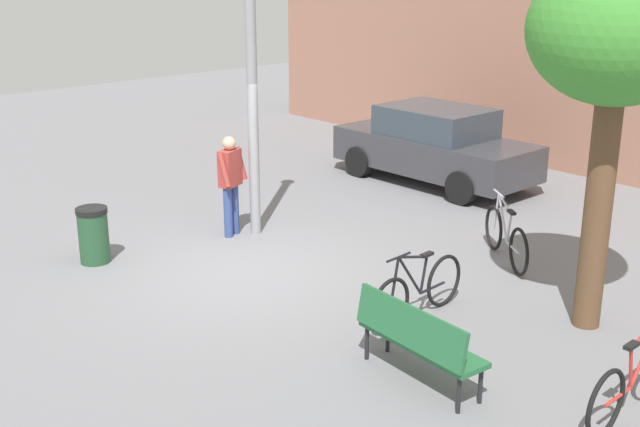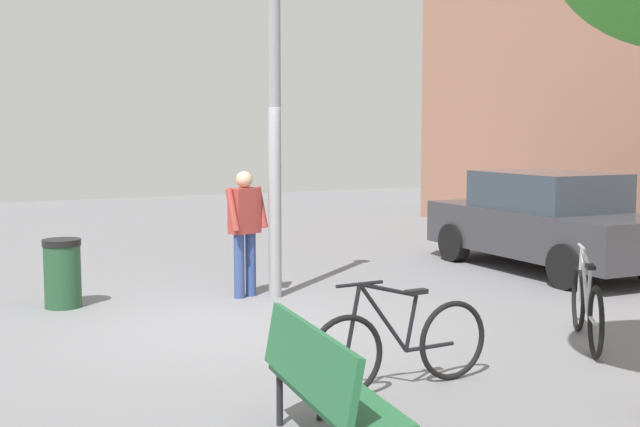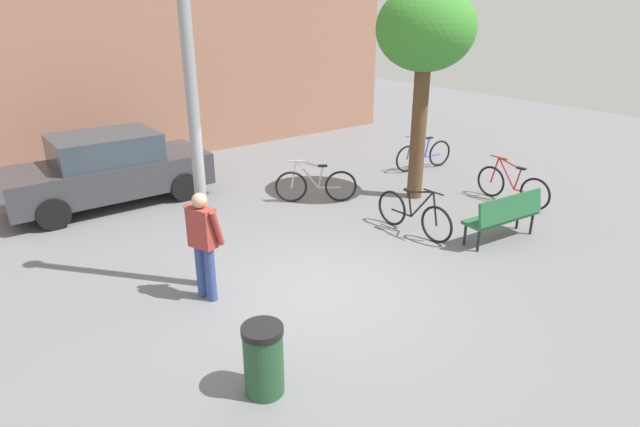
{
  "view_description": "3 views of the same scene",
  "coord_description": "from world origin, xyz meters",
  "px_view_note": "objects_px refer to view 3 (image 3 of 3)",
  "views": [
    {
      "loc": [
        8.86,
        -6.72,
        4.44
      ],
      "look_at": [
        0.72,
        0.77,
        0.9
      ],
      "focal_mm": 45.37,
      "sensor_mm": 36.0,
      "label": 1
    },
    {
      "loc": [
        8.49,
        -2.99,
        2.2
      ],
      "look_at": [
        -0.34,
        1.35,
        1.19
      ],
      "focal_mm": 45.64,
      "sensor_mm": 36.0,
      "label": 2
    },
    {
      "loc": [
        -4.3,
        -5.68,
        4.11
      ],
      "look_at": [
        0.95,
        1.19,
        0.65
      ],
      "focal_mm": 29.5,
      "sensor_mm": 36.0,
      "label": 3
    }
  ],
  "objects_px": {
    "person_by_lamppost": "(203,239)",
    "bicycle_blue": "(423,155)",
    "bicycle_silver": "(316,185)",
    "park_bench": "(505,214)",
    "parked_car_charcoal": "(108,169)",
    "bicycle_red": "(512,186)",
    "plaza_tree": "(425,33)",
    "trash_bin": "(264,360)",
    "bicycle_black": "(414,215)",
    "lamppost": "(193,110)"
  },
  "relations": [
    {
      "from": "plaza_tree",
      "to": "parked_car_charcoal",
      "type": "xyz_separation_m",
      "value": [
        -5.62,
        3.78,
        -2.78
      ]
    },
    {
      "from": "bicycle_red",
      "to": "parked_car_charcoal",
      "type": "height_order",
      "value": "parked_car_charcoal"
    },
    {
      "from": "park_bench",
      "to": "bicycle_black",
      "type": "xyz_separation_m",
      "value": [
        -1.05,
        1.25,
        -0.16
      ]
    },
    {
      "from": "person_by_lamppost",
      "to": "bicycle_silver",
      "type": "relative_size",
      "value": 1.11
    },
    {
      "from": "park_bench",
      "to": "trash_bin",
      "type": "relative_size",
      "value": 1.91
    },
    {
      "from": "park_bench",
      "to": "parked_car_charcoal",
      "type": "relative_size",
      "value": 0.39
    },
    {
      "from": "person_by_lamppost",
      "to": "bicycle_silver",
      "type": "xyz_separation_m",
      "value": [
        3.77,
        2.32,
        -0.58
      ]
    },
    {
      "from": "bicycle_black",
      "to": "parked_car_charcoal",
      "type": "distance_m",
      "value": 6.62
    },
    {
      "from": "person_by_lamppost",
      "to": "park_bench",
      "type": "height_order",
      "value": "person_by_lamppost"
    },
    {
      "from": "park_bench",
      "to": "bicycle_red",
      "type": "bearing_deg",
      "value": 30.16
    },
    {
      "from": "bicycle_silver",
      "to": "trash_bin",
      "type": "bearing_deg",
      "value": -132.28
    },
    {
      "from": "bicycle_black",
      "to": "bicycle_silver",
      "type": "distance_m",
      "value": 2.57
    },
    {
      "from": "person_by_lamppost",
      "to": "park_bench",
      "type": "bearing_deg",
      "value": -15.47
    },
    {
      "from": "park_bench",
      "to": "plaza_tree",
      "type": "bearing_deg",
      "value": 79.29
    },
    {
      "from": "trash_bin",
      "to": "bicycle_red",
      "type": "bearing_deg",
      "value": 14.24
    },
    {
      "from": "parked_car_charcoal",
      "to": "bicycle_blue",
      "type": "bearing_deg",
      "value": -18.04
    },
    {
      "from": "lamppost",
      "to": "plaza_tree",
      "type": "bearing_deg",
      "value": 8.86
    },
    {
      "from": "trash_bin",
      "to": "plaza_tree",
      "type": "bearing_deg",
      "value": 29.5
    },
    {
      "from": "bicycle_blue",
      "to": "parked_car_charcoal",
      "type": "bearing_deg",
      "value": 161.96
    },
    {
      "from": "bicycle_silver",
      "to": "lamppost",
      "type": "bearing_deg",
      "value": -151.23
    },
    {
      "from": "trash_bin",
      "to": "park_bench",
      "type": "bearing_deg",
      "value": 8.17
    },
    {
      "from": "person_by_lamppost",
      "to": "parked_car_charcoal",
      "type": "height_order",
      "value": "person_by_lamppost"
    },
    {
      "from": "park_bench",
      "to": "bicycle_silver",
      "type": "height_order",
      "value": "bicycle_silver"
    },
    {
      "from": "park_bench",
      "to": "bicycle_black",
      "type": "distance_m",
      "value": 1.64
    },
    {
      "from": "person_by_lamppost",
      "to": "park_bench",
      "type": "distance_m",
      "value": 5.48
    },
    {
      "from": "bicycle_black",
      "to": "bicycle_silver",
      "type": "bearing_deg",
      "value": 99.89
    },
    {
      "from": "person_by_lamppost",
      "to": "bicycle_black",
      "type": "height_order",
      "value": "person_by_lamppost"
    },
    {
      "from": "bicycle_red",
      "to": "bicycle_silver",
      "type": "relative_size",
      "value": 1.2
    },
    {
      "from": "bicycle_black",
      "to": "trash_bin",
      "type": "height_order",
      "value": "bicycle_black"
    },
    {
      "from": "park_bench",
      "to": "bicycle_red",
      "type": "relative_size",
      "value": 0.91
    },
    {
      "from": "person_by_lamppost",
      "to": "parked_car_charcoal",
      "type": "relative_size",
      "value": 0.4
    },
    {
      "from": "bicycle_blue",
      "to": "bicycle_red",
      "type": "bearing_deg",
      "value": -97.43
    },
    {
      "from": "plaza_tree",
      "to": "bicycle_blue",
      "type": "bearing_deg",
      "value": 37.47
    },
    {
      "from": "park_bench",
      "to": "trash_bin",
      "type": "height_order",
      "value": "park_bench"
    },
    {
      "from": "bicycle_blue",
      "to": "parked_car_charcoal",
      "type": "relative_size",
      "value": 0.43
    },
    {
      "from": "person_by_lamppost",
      "to": "trash_bin",
      "type": "bearing_deg",
      "value": -100.17
    },
    {
      "from": "lamppost",
      "to": "parked_car_charcoal",
      "type": "distance_m",
      "value": 5.05
    },
    {
      "from": "bicycle_red",
      "to": "bicycle_silver",
      "type": "distance_m",
      "value": 4.33
    },
    {
      "from": "lamppost",
      "to": "plaza_tree",
      "type": "relative_size",
      "value": 1.12
    },
    {
      "from": "plaza_tree",
      "to": "trash_bin",
      "type": "relative_size",
      "value": 5.27
    },
    {
      "from": "person_by_lamppost",
      "to": "bicycle_silver",
      "type": "bearing_deg",
      "value": 31.65
    },
    {
      "from": "lamppost",
      "to": "bicycle_silver",
      "type": "height_order",
      "value": "lamppost"
    },
    {
      "from": "person_by_lamppost",
      "to": "bicycle_blue",
      "type": "xyz_separation_m",
      "value": [
        7.55,
        2.59,
        -0.58
      ]
    },
    {
      "from": "bicycle_red",
      "to": "bicycle_silver",
      "type": "xyz_separation_m",
      "value": [
        -3.4,
        2.67,
        0.0
      ]
    },
    {
      "from": "park_bench",
      "to": "parked_car_charcoal",
      "type": "xyz_separation_m",
      "value": [
        -5.11,
        6.46,
        0.23
      ]
    },
    {
      "from": "bicycle_black",
      "to": "bicycle_blue",
      "type": "distance_m",
      "value": 4.36
    },
    {
      "from": "bicycle_blue",
      "to": "parked_car_charcoal",
      "type": "height_order",
      "value": "parked_car_charcoal"
    },
    {
      "from": "plaza_tree",
      "to": "trash_bin",
      "type": "bearing_deg",
      "value": -150.5
    },
    {
      "from": "park_bench",
      "to": "bicycle_silver",
      "type": "bearing_deg",
      "value": 111.55
    },
    {
      "from": "plaza_tree",
      "to": "bicycle_black",
      "type": "height_order",
      "value": "plaza_tree"
    }
  ]
}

